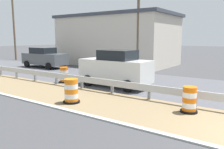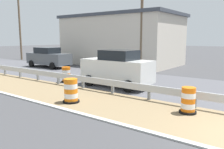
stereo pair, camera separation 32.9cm
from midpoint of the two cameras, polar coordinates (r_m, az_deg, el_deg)
traffic_barrel_nearest at (r=9.24m, az=19.24°, el=-6.33°), size 0.65×0.65×0.99m
traffic_barrel_close at (r=10.29m, az=-9.19°, el=-4.21°), size 0.74×0.74×1.06m
traffic_barrel_mid at (r=15.08m, az=-10.60°, el=-0.20°), size 0.65×0.65×0.99m
car_mid_far_lane at (r=23.30m, az=-15.01°, el=4.12°), size 1.97×4.81×1.92m
car_trailing_far_lane at (r=13.43m, az=1.93°, el=1.51°), size 1.97×4.22×2.13m
roadside_shop_near at (r=25.22m, az=2.67°, el=8.54°), size 7.21×12.27×5.23m
utility_pole_near at (r=20.05m, az=7.80°, el=11.93°), size 0.24×1.80×7.44m
utility_pole_mid at (r=32.82m, az=-21.54°, el=11.52°), size 0.24×1.80×8.94m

